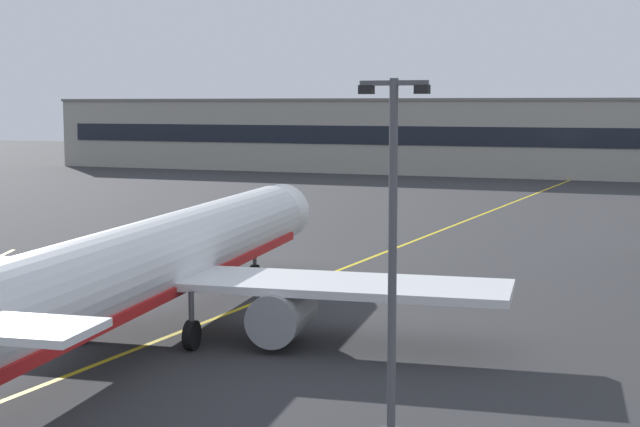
% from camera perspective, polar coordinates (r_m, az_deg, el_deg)
% --- Properties ---
extents(ground_plane, '(400.00, 400.00, 0.00)m').
position_cam_1_polar(ground_plane, '(34.34, -17.28, -11.60)').
color(ground_plane, '#2D2D30').
extents(taxiway_centreline, '(11.97, 179.64, 0.01)m').
position_cam_1_polar(taxiway_centreline, '(59.98, 0.92, -3.52)').
color(taxiway_centreline, yellow).
rests_on(taxiway_centreline, ground).
extents(airliner_foreground, '(32.35, 41.48, 11.65)m').
position_cam_1_polar(airliner_foreground, '(43.54, -10.06, -2.99)').
color(airliner_foreground, white).
rests_on(airliner_foreground, ground).
extents(apron_lamp_post, '(2.24, 0.90, 11.36)m').
position_cam_1_polar(apron_lamp_post, '(29.95, 4.40, -2.21)').
color(apron_lamp_post, '#515156').
rests_on(apron_lamp_post, ground).
extents(safety_cone_by_nose_gear, '(0.44, 0.44, 0.55)m').
position_cam_1_polar(safety_cone_by_nose_gear, '(57.32, -2.25, -3.74)').
color(safety_cone_by_nose_gear, orange).
rests_on(safety_cone_by_nose_gear, ground).
extents(terminal_building, '(144.22, 12.40, 11.44)m').
position_cam_1_polar(terminal_building, '(143.83, 10.13, 4.59)').
color(terminal_building, '#9E998E').
rests_on(terminal_building, ground).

